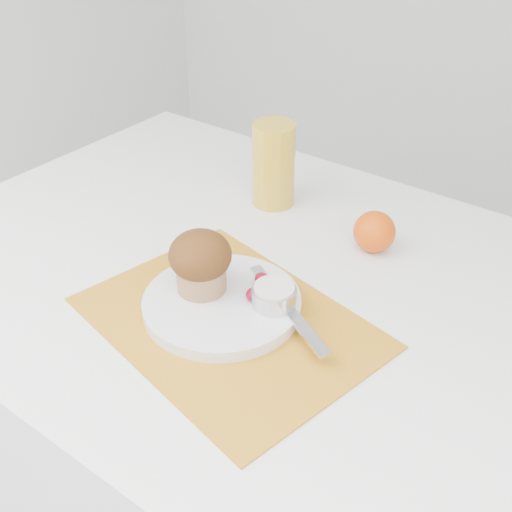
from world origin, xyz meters
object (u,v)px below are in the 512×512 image
Objects in this scene: plate at (222,304)px; muffin at (201,261)px; juice_glass at (274,165)px; orange at (374,232)px; table at (270,442)px.

muffin is (-0.04, 0.00, 0.06)m from plate.
juice_glass is 0.31m from muffin.
muffin is (-0.13, -0.27, 0.04)m from orange.
table is at bearing -54.56° from juice_glass.
plate reaches higher than table.
plate is 1.48× the size of juice_glass.
orange is 0.30m from muffin.
juice_glass is at bearing 125.44° from table.
muffin is at bearing -116.65° from orange.
juice_glass reaches higher than orange.
plate is 0.28m from orange.
plate is 2.43× the size of muffin.
muffin is at bearing -73.72° from juice_glass.
juice_glass is (-0.14, 0.19, 0.45)m from table.
orange is at bearing -7.84° from juice_glass.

